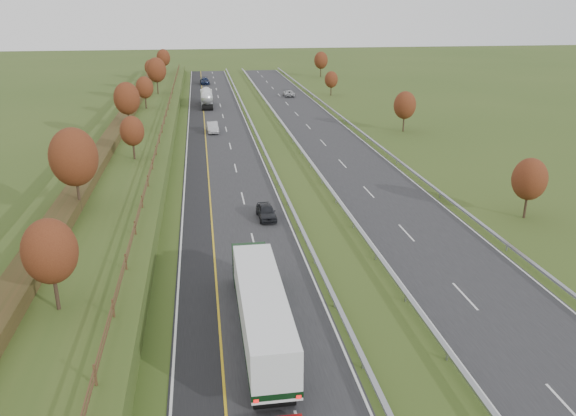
% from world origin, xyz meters
% --- Properties ---
extents(ground, '(400.00, 400.00, 0.00)m').
position_xyz_m(ground, '(8.00, 55.00, 0.00)').
color(ground, '#374D1B').
rests_on(ground, ground).
extents(near_carriageway, '(10.50, 200.00, 0.04)m').
position_xyz_m(near_carriageway, '(0.00, 60.00, 0.02)').
color(near_carriageway, '#242427').
rests_on(near_carriageway, ground).
extents(far_carriageway, '(10.50, 200.00, 0.04)m').
position_xyz_m(far_carriageway, '(16.50, 60.00, 0.02)').
color(far_carriageway, '#242427').
rests_on(far_carriageway, ground).
extents(hard_shoulder, '(3.00, 200.00, 0.04)m').
position_xyz_m(hard_shoulder, '(-3.75, 60.00, 0.02)').
color(hard_shoulder, black).
rests_on(hard_shoulder, ground).
extents(lane_markings, '(26.75, 200.00, 0.01)m').
position_xyz_m(lane_markings, '(6.40, 59.88, 0.05)').
color(lane_markings, silver).
rests_on(lane_markings, near_carriageway).
extents(embankment_left, '(12.00, 200.00, 2.00)m').
position_xyz_m(embankment_left, '(-13.00, 60.00, 1.00)').
color(embankment_left, '#374D1B').
rests_on(embankment_left, ground).
extents(hedge_left, '(2.20, 180.00, 1.10)m').
position_xyz_m(hedge_left, '(-15.00, 60.00, 2.55)').
color(hedge_left, '#343215').
rests_on(hedge_left, embankment_left).
extents(fence_left, '(0.12, 189.06, 1.20)m').
position_xyz_m(fence_left, '(-8.50, 59.59, 2.73)').
color(fence_left, '#422B19').
rests_on(fence_left, embankment_left).
extents(median_barrier_near, '(0.32, 200.00, 0.71)m').
position_xyz_m(median_barrier_near, '(5.70, 60.00, 0.61)').
color(median_barrier_near, gray).
rests_on(median_barrier_near, ground).
extents(median_barrier_far, '(0.32, 200.00, 0.71)m').
position_xyz_m(median_barrier_far, '(10.80, 60.00, 0.61)').
color(median_barrier_far, gray).
rests_on(median_barrier_far, ground).
extents(outer_barrier_far, '(0.32, 200.00, 0.71)m').
position_xyz_m(outer_barrier_far, '(22.30, 60.00, 0.62)').
color(outer_barrier_far, gray).
rests_on(outer_barrier_far, ground).
extents(trees_left, '(6.64, 164.30, 7.66)m').
position_xyz_m(trees_left, '(-12.64, 56.63, 6.37)').
color(trees_left, '#2D2116').
rests_on(trees_left, embankment_left).
extents(trees_far, '(8.45, 118.60, 7.12)m').
position_xyz_m(trees_far, '(29.80, 89.21, 4.25)').
color(trees_far, '#2D2116').
rests_on(trees_far, ground).
extents(box_lorry, '(2.58, 16.28, 4.06)m').
position_xyz_m(box_lorry, '(0.25, 7.79, 2.33)').
color(box_lorry, black).
rests_on(box_lorry, near_carriageway).
extents(road_tanker, '(2.40, 11.22, 3.46)m').
position_xyz_m(road_tanker, '(-1.46, 94.48, 1.86)').
color(road_tanker, silver).
rests_on(road_tanker, near_carriageway).
extents(car_dark_near, '(1.82, 4.19, 1.41)m').
position_xyz_m(car_dark_near, '(3.03, 28.63, 0.74)').
color(car_dark_near, black).
rests_on(car_dark_near, near_carriageway).
extents(car_silver_mid, '(1.97, 5.04, 1.64)m').
position_xyz_m(car_silver_mid, '(-1.02, 69.03, 0.86)').
color(car_silver_mid, '#A7A6AB').
rests_on(car_silver_mid, near_carriageway).
extents(car_small_far, '(2.59, 5.71, 1.62)m').
position_xyz_m(car_small_far, '(-1.40, 128.92, 0.85)').
color(car_small_far, '#111A36').
rests_on(car_small_far, near_carriageway).
extents(car_oncoming, '(2.35, 4.92, 1.35)m').
position_xyz_m(car_oncoming, '(17.19, 105.00, 0.72)').
color(car_oncoming, silver).
rests_on(car_oncoming, far_carriageway).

